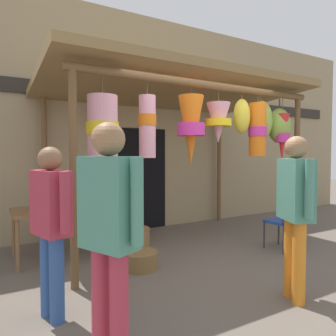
# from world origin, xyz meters

# --- Properties ---
(ground_plane) EXTENTS (30.00, 30.00, 0.00)m
(ground_plane) POSITION_xyz_m (0.00, 0.00, 0.00)
(ground_plane) COLOR #60564C
(shop_facade) EXTENTS (12.39, 0.29, 4.20)m
(shop_facade) POSITION_xyz_m (0.00, 2.44, 2.10)
(shop_facade) COLOR #9E8966
(shop_facade) RESTS_ON ground_plane
(market_stall_canopy) EXTENTS (4.18, 2.54, 2.71)m
(market_stall_canopy) POSITION_xyz_m (0.09, 0.86, 2.29)
(market_stall_canopy) COLOR brown
(market_stall_canopy) RESTS_ON ground_plane
(display_table) EXTENTS (1.41, 0.77, 0.72)m
(display_table) POSITION_xyz_m (-1.65, 1.32, 0.65)
(display_table) COLOR brown
(display_table) RESTS_ON ground_plane
(flower_heap_on_table) EXTENTS (0.63, 0.44, 0.14)m
(flower_heap_on_table) POSITION_xyz_m (-1.71, 1.38, 0.79)
(flower_heap_on_table) COLOR #D13399
(flower_heap_on_table) RESTS_ON display_table
(folding_chair) EXTENTS (0.43, 0.43, 0.84)m
(folding_chair) POSITION_xyz_m (1.38, -0.07, 0.50)
(folding_chair) COLOR #2347A8
(folding_chair) RESTS_ON ground_plane
(wicker_basket_by_table) EXTENTS (0.48, 0.48, 0.22)m
(wicker_basket_by_table) POSITION_xyz_m (-0.90, 0.36, 0.11)
(wicker_basket_by_table) COLOR brown
(wicker_basket_by_table) RESTS_ON ground_plane
(wicker_basket_spare) EXTENTS (0.54, 0.54, 0.27)m
(wicker_basket_spare) POSITION_xyz_m (-0.54, 1.41, 0.14)
(wicker_basket_spare) COLOR olive
(wicker_basket_spare) RESTS_ON ground_plane
(vendor_in_orange) EXTENTS (0.37, 0.55, 1.72)m
(vendor_in_orange) POSITION_xyz_m (-1.88, -1.29, 1.02)
(vendor_in_orange) COLOR #B23347
(vendor_in_orange) RESTS_ON ground_plane
(customer_foreground) EXTENTS (0.36, 0.55, 1.68)m
(customer_foreground) POSITION_xyz_m (0.10, -1.24, 0.99)
(customer_foreground) COLOR orange
(customer_foreground) RESTS_ON ground_plane
(shopper_by_bananas) EXTENTS (0.32, 0.57, 1.57)m
(shopper_by_bananas) POSITION_xyz_m (-2.12, -0.40, 0.92)
(shopper_by_bananas) COLOR #2D5193
(shopper_by_bananas) RESTS_ON ground_plane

